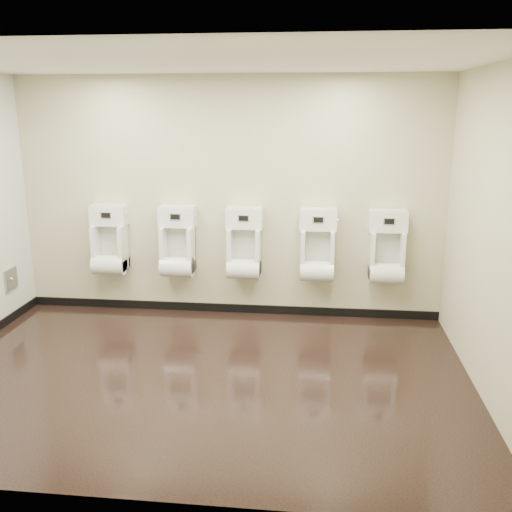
{
  "coord_description": "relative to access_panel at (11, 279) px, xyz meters",
  "views": [
    {
      "loc": [
        1.06,
        -4.78,
        2.44
      ],
      "look_at": [
        0.46,
        0.55,
        1.03
      ],
      "focal_mm": 40.0,
      "sensor_mm": 36.0,
      "label": 1
    }
  ],
  "objects": [
    {
      "name": "ground",
      "position": [
        2.48,
        -1.2,
        -0.5
      ],
      "size": [
        5.0,
        3.5,
        0.0
      ],
      "primitive_type": "cube",
      "color": "black",
      "rests_on": "ground"
    },
    {
      "name": "ceiling",
      "position": [
        2.48,
        -1.2,
        2.3
      ],
      "size": [
        5.0,
        3.5,
        0.0
      ],
      "primitive_type": "cube",
      "color": "white"
    },
    {
      "name": "back_wall",
      "position": [
        2.48,
        0.55,
        0.9
      ],
      "size": [
        5.0,
        0.02,
        2.8
      ],
      "primitive_type": "cube",
      "color": "#BEBB92",
      "rests_on": "ground"
    },
    {
      "name": "front_wall",
      "position": [
        2.48,
        -2.95,
        0.9
      ],
      "size": [
        5.0,
        0.02,
        2.8
      ],
      "primitive_type": "cube",
      "color": "#BEBB92",
      "rests_on": "ground"
    },
    {
      "name": "right_wall",
      "position": [
        4.98,
        -1.2,
        0.9
      ],
      "size": [
        0.02,
        3.5,
        2.8
      ],
      "primitive_type": "cube",
      "color": "#BEBB92",
      "rests_on": "ground"
    },
    {
      "name": "skirting_back",
      "position": [
        2.48,
        0.54,
        -0.45
      ],
      "size": [
        5.0,
        0.02,
        0.1
      ],
      "primitive_type": "cube",
      "color": "black",
      "rests_on": "ground"
    },
    {
      "name": "access_panel",
      "position": [
        0.0,
        0.0,
        0.0
      ],
      "size": [
        0.04,
        0.25,
        0.25
      ],
      "color": "#9E9EA3",
      "rests_on": "left_wall"
    },
    {
      "name": "urinal_0",
      "position": [
        1.06,
        0.41,
        0.34
      ],
      "size": [
        0.43,
        0.33,
        0.81
      ],
      "color": "white",
      "rests_on": "back_wall"
    },
    {
      "name": "urinal_1",
      "position": [
        1.89,
        0.41,
        0.34
      ],
      "size": [
        0.43,
        0.33,
        0.81
      ],
      "color": "white",
      "rests_on": "back_wall"
    },
    {
      "name": "urinal_2",
      "position": [
        2.69,
        0.41,
        0.34
      ],
      "size": [
        0.43,
        0.33,
        0.81
      ],
      "color": "white",
      "rests_on": "back_wall"
    },
    {
      "name": "urinal_3",
      "position": [
        3.54,
        0.41,
        0.34
      ],
      "size": [
        0.43,
        0.33,
        0.81
      ],
      "color": "white",
      "rests_on": "back_wall"
    },
    {
      "name": "urinal_4",
      "position": [
        4.32,
        0.41,
        0.34
      ],
      "size": [
        0.43,
        0.33,
        0.81
      ],
      "color": "white",
      "rests_on": "back_wall"
    }
  ]
}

